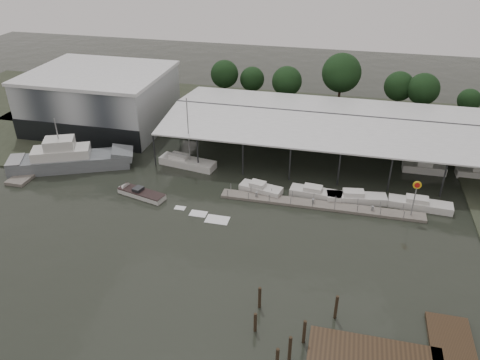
% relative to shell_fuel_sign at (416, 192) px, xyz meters
% --- Properties ---
extents(ground, '(200.00, 200.00, 0.00)m').
position_rel_shell_fuel_sign_xyz_m(ground, '(-27.00, -9.99, -3.93)').
color(ground, black).
rests_on(ground, ground).
extents(land_strip_far, '(140.00, 30.00, 0.30)m').
position_rel_shell_fuel_sign_xyz_m(land_strip_far, '(-27.00, 32.01, -3.83)').
color(land_strip_far, '#353B2C').
rests_on(land_strip_far, ground).
extents(land_strip_west, '(20.00, 40.00, 0.30)m').
position_rel_shell_fuel_sign_xyz_m(land_strip_west, '(-67.00, 20.01, -3.83)').
color(land_strip_west, '#353B2C').
rests_on(land_strip_west, ground).
extents(storage_warehouse, '(24.50, 20.50, 10.50)m').
position_rel_shell_fuel_sign_xyz_m(storage_warehouse, '(-55.00, 19.95, 1.36)').
color(storage_warehouse, '#A0A6AA').
rests_on(storage_warehouse, ground).
extents(covered_boat_shed, '(58.24, 24.00, 6.96)m').
position_rel_shell_fuel_sign_xyz_m(covered_boat_shed, '(-10.00, 18.01, 2.20)').
color(covered_boat_shed, white).
rests_on(covered_boat_shed, ground).
extents(trawler_dock, '(3.00, 18.00, 0.50)m').
position_rel_shell_fuel_sign_xyz_m(trawler_dock, '(-57.00, 4.01, -3.68)').
color(trawler_dock, slate).
rests_on(trawler_dock, ground).
extents(floating_dock, '(28.00, 2.00, 1.40)m').
position_rel_shell_fuel_sign_xyz_m(floating_dock, '(-12.00, 0.01, -3.72)').
color(floating_dock, slate).
rests_on(floating_dock, ground).
extents(shell_fuel_sign, '(1.10, 0.18, 5.55)m').
position_rel_shell_fuel_sign_xyz_m(shell_fuel_sign, '(0.00, 0.00, 0.00)').
color(shell_fuel_sign, gray).
rests_on(shell_fuel_sign, ground).
extents(grey_trawler, '(19.21, 11.54, 8.84)m').
position_rel_shell_fuel_sign_xyz_m(grey_trawler, '(-51.57, 2.42, -2.35)').
color(grey_trawler, slate).
rests_on(grey_trawler, ground).
extents(white_sailboat, '(9.54, 4.10, 11.75)m').
position_rel_shell_fuel_sign_xyz_m(white_sailboat, '(-33.94, 7.29, -3.28)').
color(white_sailboat, silver).
rests_on(white_sailboat, ground).
extents(speedboat_underway, '(18.62, 6.66, 2.00)m').
position_rel_shell_fuel_sign_xyz_m(speedboat_underway, '(-37.81, -2.97, -3.53)').
color(speedboat_underway, silver).
rests_on(speedboat_underway, ground).
extents(moored_cruiser_0, '(6.49, 3.47, 1.70)m').
position_rel_shell_fuel_sign_xyz_m(moored_cruiser_0, '(-20.78, 1.83, -3.31)').
color(moored_cruiser_0, silver).
rests_on(moored_cruiser_0, ground).
extents(moored_cruiser_1, '(7.58, 2.93, 1.70)m').
position_rel_shell_fuel_sign_xyz_m(moored_cruiser_1, '(-12.88, 2.47, -3.31)').
color(moored_cruiser_1, silver).
rests_on(moored_cruiser_1, ground).
extents(moored_cruiser_2, '(8.50, 3.39, 1.70)m').
position_rel_shell_fuel_sign_xyz_m(moored_cruiser_2, '(-7.22, 2.51, -3.31)').
color(moored_cruiser_2, silver).
rests_on(moored_cruiser_2, ground).
extents(moored_cruiser_3, '(8.54, 2.72, 1.70)m').
position_rel_shell_fuel_sign_xyz_m(moored_cruiser_3, '(1.33, 2.74, -3.31)').
color(moored_cruiser_3, silver).
rests_on(moored_cruiser_3, ground).
extents(mooring_pilings, '(7.96, 7.97, 3.47)m').
position_rel_shell_fuel_sign_xyz_m(mooring_pilings, '(-13.03, -24.11, -2.88)').
color(mooring_pilings, '#382C1C').
rests_on(mooring_pilings, ground).
extents(horizon_tree_line, '(72.57, 9.34, 11.73)m').
position_rel_shell_fuel_sign_xyz_m(horizon_tree_line, '(-8.21, 37.85, 2.25)').
color(horizon_tree_line, black).
rests_on(horizon_tree_line, ground).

